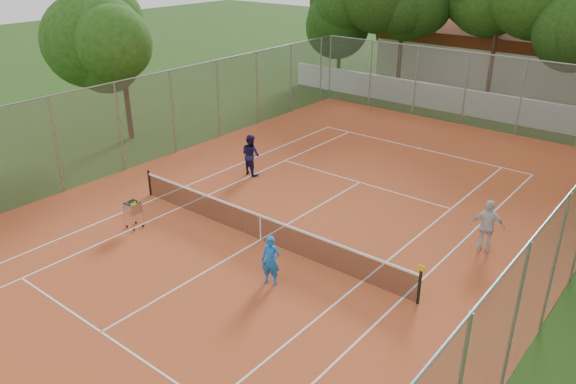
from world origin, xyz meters
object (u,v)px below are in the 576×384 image
Objects in this scene: tennis_net at (261,227)px; ball_hopper at (133,214)px; player_far_left at (251,155)px; player_far_right at (488,226)px; clubhouse at (506,50)px; player_near at (271,261)px.

ball_hopper is at bearing -152.41° from tennis_net.
player_far_right is at bearing -172.90° from player_far_left.
ball_hopper is (-4.13, -2.16, 0.05)m from tennis_net.
ball_hopper is (-2.13, -31.16, -1.64)m from clubhouse.
player_far_right is 1.71× the size of ball_hopper.
player_near is 0.87× the size of player_far_left.
player_far_right is at bearing 32.88° from tennis_net.
player_far_left is (-4.26, 4.22, 0.41)m from tennis_net.
player_far_left is at bearing 115.02° from player_near.
player_far_right is at bearing 32.96° from player_near.
player_near is (2.01, -1.83, 0.30)m from tennis_net.
player_near is 0.85× the size of player_far_right.
clubhouse reaches higher than player_far_right.
clubhouse reaches higher than ball_hopper.
tennis_net is 6.45× the size of player_far_right.
tennis_net is at bearing 143.21° from player_far_left.
player_near is at bearing -82.59° from clubhouse.
clubhouse is 10.42× the size of player_near.
clubhouse is 9.06× the size of player_far_left.
tennis_net is 29.12m from clubhouse.
ball_hopper is at bearing 13.40° from player_far_right.
player_far_left is at bearing 135.30° from tennis_net.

